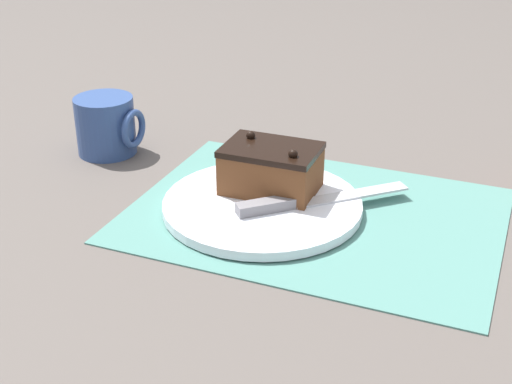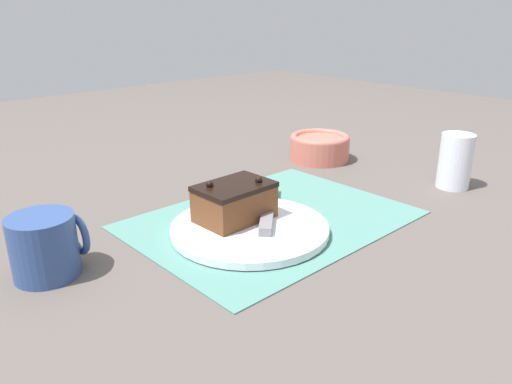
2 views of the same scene
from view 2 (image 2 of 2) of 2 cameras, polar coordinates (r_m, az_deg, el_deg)
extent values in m
plane|color=#544C47|center=(0.86, 1.81, -3.22)|extent=(3.00, 3.00, 0.00)
cube|color=slate|center=(0.86, 1.81, -3.10)|extent=(0.46, 0.34, 0.00)
cylinder|color=white|center=(0.80, -0.71, -4.18)|extent=(0.25, 0.25, 0.01)
cube|color=brown|center=(0.81, -2.46, -1.39)|extent=(0.12, 0.08, 0.05)
cube|color=black|center=(0.80, -2.50, 0.63)|extent=(0.12, 0.09, 0.01)
sphere|color=black|center=(0.79, -5.33, 0.87)|extent=(0.01, 0.01, 0.01)
sphere|color=black|center=(0.81, 0.26, 1.41)|extent=(0.01, 0.01, 0.01)
cube|color=slate|center=(0.79, 1.18, -3.56)|extent=(0.07, 0.07, 0.01)
cube|color=#B7BABF|center=(0.90, 1.61, -0.84)|extent=(0.13, 0.12, 0.00)
cylinder|color=white|center=(1.07, 21.82, 3.30)|extent=(0.06, 0.06, 0.11)
cylinder|color=#C66656|center=(1.20, 7.27, 4.91)|extent=(0.14, 0.14, 0.05)
torus|color=#C66656|center=(1.19, 7.32, 6.15)|extent=(0.14, 0.14, 0.02)
cylinder|color=navy|center=(0.73, -23.08, -5.75)|extent=(0.09, 0.09, 0.09)
torus|color=navy|center=(0.74, -19.61, -4.61)|extent=(0.01, 0.06, 0.06)
camera|label=1|loc=(0.82, 65.30, 15.10)|focal=50.00mm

